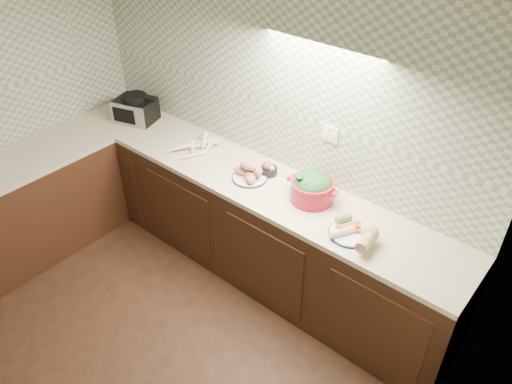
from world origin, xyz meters
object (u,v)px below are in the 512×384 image
Objects in this scene: parsnip_pile at (200,151)px; dutch_oven at (312,187)px; toaster_oven at (135,109)px; sweet_potato_plate at (250,172)px; onion_bowl at (268,169)px; veg_plate at (359,232)px.

dutch_oven reaches higher than parsnip_pile.
toaster_oven is 1.39m from sweet_potato_plate.
sweet_potato_plate is at bearing -114.88° from onion_bowl.
onion_bowl is (0.06, 0.14, -0.02)m from sweet_potato_plate.
toaster_oven is 1.46m from onion_bowl.
toaster_oven is 2.36m from veg_plate.
onion_bowl is at bearing -14.11° from toaster_oven.
veg_plate is (0.91, -0.20, 0.01)m from onion_bowl.
sweet_potato_plate is at bearing -176.76° from dutch_oven.
onion_bowl is (0.60, 0.14, 0.00)m from parsnip_pile.
toaster_oven is 1.48× the size of sweet_potato_plate.
parsnip_pile is at bearing 179.87° from sweet_potato_plate.
sweet_potato_plate is 0.15m from onion_bowl.
dutch_oven reaches higher than onion_bowl.
sweet_potato_plate is (1.39, -0.05, -0.06)m from toaster_oven.
parsnip_pile is 0.54m from sweet_potato_plate.
veg_plate is at bearing -23.11° from dutch_oven.
toaster_oven reaches higher than sweet_potato_plate.
parsnip_pile is 2.68× the size of onion_bowl.
sweet_potato_plate reaches higher than parsnip_pile.
dutch_oven reaches higher than sweet_potato_plate.
dutch_oven is 0.49m from veg_plate.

